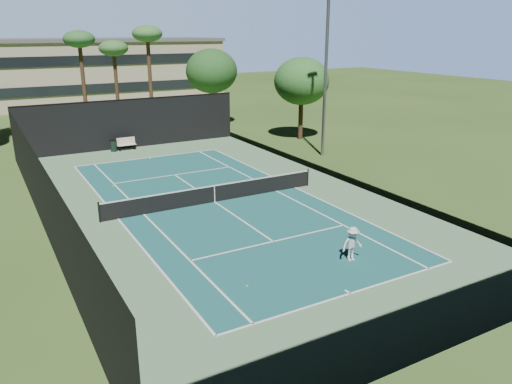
# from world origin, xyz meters

# --- Properties ---
(ground) EXTENTS (160.00, 160.00, 0.00)m
(ground) POSITION_xyz_m (0.00, 0.00, 0.00)
(ground) COLOR #355520
(ground) RESTS_ON ground
(apron_slab) EXTENTS (18.00, 32.00, 0.01)m
(apron_slab) POSITION_xyz_m (0.00, 0.00, 0.01)
(apron_slab) COLOR #5D865E
(apron_slab) RESTS_ON ground
(court_surface) EXTENTS (10.97, 23.77, 0.01)m
(court_surface) POSITION_xyz_m (0.00, 0.00, 0.01)
(court_surface) COLOR #1C5A5A
(court_surface) RESTS_ON ground
(court_lines) EXTENTS (11.07, 23.87, 0.01)m
(court_lines) POSITION_xyz_m (0.00, 0.00, 0.02)
(court_lines) COLOR white
(court_lines) RESTS_ON ground
(tennis_net) EXTENTS (12.90, 0.10, 1.10)m
(tennis_net) POSITION_xyz_m (0.00, 0.00, 0.56)
(tennis_net) COLOR black
(tennis_net) RESTS_ON ground
(fence) EXTENTS (18.04, 32.05, 4.03)m
(fence) POSITION_xyz_m (0.00, 0.06, 2.01)
(fence) COLOR black
(fence) RESTS_ON ground
(player) EXTENTS (1.02, 0.63, 1.51)m
(player) POSITION_xyz_m (1.89, -9.67, 0.76)
(player) COLOR silver
(player) RESTS_ON ground
(tennis_ball_a) EXTENTS (0.07, 0.07, 0.07)m
(tennis_ball_a) POSITION_xyz_m (-3.07, -9.52, 0.03)
(tennis_ball_a) COLOR #CFF136
(tennis_ball_a) RESTS_ON ground
(tennis_ball_b) EXTENTS (0.07, 0.07, 0.07)m
(tennis_ball_b) POSITION_xyz_m (-4.25, 2.34, 0.03)
(tennis_ball_b) COLOR #CCE233
(tennis_ball_b) RESTS_ON ground
(tennis_ball_c) EXTENTS (0.07, 0.07, 0.07)m
(tennis_ball_c) POSITION_xyz_m (0.65, 1.88, 0.04)
(tennis_ball_c) COLOR #D9E734
(tennis_ball_c) RESTS_ON ground
(tennis_ball_d) EXTENTS (0.08, 0.08, 0.08)m
(tennis_ball_d) POSITION_xyz_m (-4.27, 5.81, 0.04)
(tennis_ball_d) COLOR #C3E634
(tennis_ball_d) RESTS_ON ground
(park_bench) EXTENTS (1.50, 0.45, 1.02)m
(park_bench) POSITION_xyz_m (-0.79, 15.33, 0.55)
(park_bench) COLOR beige
(park_bench) RESTS_ON ground
(trash_bin) EXTENTS (0.56, 0.56, 0.95)m
(trash_bin) POSITION_xyz_m (-1.81, 15.35, 0.48)
(trash_bin) COLOR black
(trash_bin) RESTS_ON ground
(palm_a) EXTENTS (2.80, 2.80, 9.32)m
(palm_a) POSITION_xyz_m (-2.00, 24.00, 8.19)
(palm_a) COLOR #4B3120
(palm_a) RESTS_ON ground
(palm_b) EXTENTS (2.80, 2.80, 8.42)m
(palm_b) POSITION_xyz_m (1.50, 26.00, 7.36)
(palm_b) COLOR #4A321F
(palm_b) RESTS_ON ground
(palm_c) EXTENTS (2.80, 2.80, 9.77)m
(palm_c) POSITION_xyz_m (4.00, 23.00, 8.60)
(palm_c) COLOR #4E3521
(palm_c) RESTS_ON ground
(decid_tree_a) EXTENTS (5.12, 5.12, 7.62)m
(decid_tree_a) POSITION_xyz_m (10.00, 22.00, 5.42)
(decid_tree_a) COLOR #4B3520
(decid_tree_a) RESTS_ON ground
(decid_tree_b) EXTENTS (4.80, 4.80, 7.14)m
(decid_tree_b) POSITION_xyz_m (14.00, 12.00, 5.08)
(decid_tree_b) COLOR #4A3020
(decid_tree_b) RESTS_ON ground
(campus_building) EXTENTS (40.50, 12.50, 8.30)m
(campus_building) POSITION_xyz_m (0.00, 45.98, 4.21)
(campus_building) COLOR #BDAE93
(campus_building) RESTS_ON ground
(light_pole) EXTENTS (0.90, 0.25, 12.22)m
(light_pole) POSITION_xyz_m (12.00, 6.00, 6.46)
(light_pole) COLOR gray
(light_pole) RESTS_ON ground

